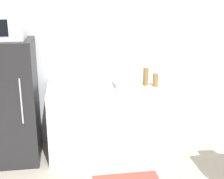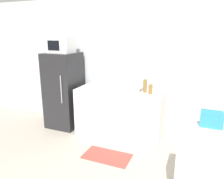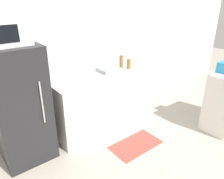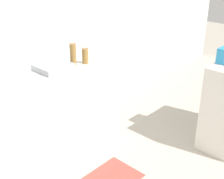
% 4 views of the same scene
% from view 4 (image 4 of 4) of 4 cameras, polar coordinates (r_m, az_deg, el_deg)
% --- Properties ---
extents(wall_back, '(8.00, 0.06, 2.60)m').
position_cam_4_polar(wall_back, '(3.44, -14.98, 11.15)').
color(wall_back, silver).
rests_on(wall_back, ground_plane).
extents(counter, '(1.61, 0.69, 0.91)m').
position_cam_4_polar(counter, '(3.31, -12.67, -4.98)').
color(counter, silver).
rests_on(counter, ground_plane).
extents(sink_basin, '(0.34, 0.30, 0.06)m').
position_cam_4_polar(sink_basin, '(3.25, -10.63, 4.12)').
color(sink_basin, '#9EA3A8').
rests_on(sink_basin, counter).
extents(bottle_tall, '(0.07, 0.07, 0.23)m').
position_cam_4_polar(bottle_tall, '(3.33, -7.14, 6.42)').
color(bottle_tall, olive).
rests_on(bottle_tall, counter).
extents(bottle_short, '(0.07, 0.07, 0.17)m').
position_cam_4_polar(bottle_short, '(3.36, -4.92, 6.13)').
color(bottle_short, olive).
rests_on(bottle_short, counter).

